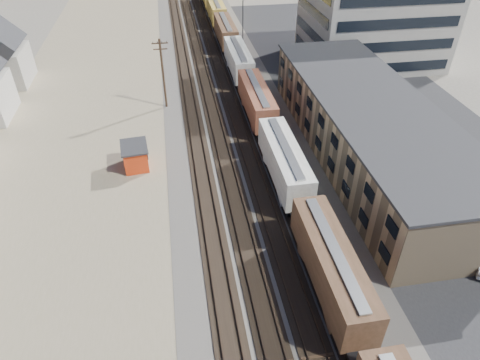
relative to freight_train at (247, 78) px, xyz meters
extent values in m
plane|color=#6B6356|center=(-3.80, -43.94, -2.79)|extent=(300.00, 300.00, 0.00)
cube|color=#4C4742|center=(-3.80, 6.06, -2.76)|extent=(18.00, 200.00, 0.06)
cube|color=gray|center=(-23.80, -3.94, -2.78)|extent=(24.00, 180.00, 0.03)
cube|color=#232326|center=(18.20, -8.94, -2.77)|extent=(26.00, 120.00, 0.04)
cube|color=black|center=(-8.80, 6.06, -2.69)|extent=(2.60, 200.00, 0.08)
cube|color=#38281E|center=(-9.52, 6.06, -2.57)|extent=(0.08, 200.00, 0.16)
cube|color=#38281E|center=(-8.08, 6.06, -2.57)|extent=(0.08, 200.00, 0.16)
cube|color=black|center=(-5.80, 6.06, -2.69)|extent=(2.60, 200.00, 0.08)
cube|color=#38281E|center=(-6.52, 6.06, -2.57)|extent=(0.08, 200.00, 0.16)
cube|color=#38281E|center=(-5.08, 6.06, -2.57)|extent=(0.08, 200.00, 0.16)
cube|color=black|center=(-2.80, 6.06, -2.69)|extent=(2.60, 200.00, 0.08)
cube|color=#38281E|center=(-3.52, 6.06, -2.57)|extent=(0.08, 200.00, 0.16)
cube|color=#38281E|center=(-2.08, 6.06, -2.57)|extent=(0.08, 200.00, 0.16)
cube|color=black|center=(0.00, 6.06, -2.69)|extent=(2.60, 200.00, 0.08)
cube|color=#38281E|center=(-0.72, 6.06, -2.57)|extent=(0.08, 200.00, 0.16)
cube|color=#38281E|center=(0.72, 6.06, -2.57)|extent=(0.08, 200.00, 0.16)
cube|color=black|center=(0.00, -43.07, -2.04)|extent=(2.20, 2.20, 0.90)
cube|color=black|center=(0.00, -32.92, -2.04)|extent=(2.20, 2.20, 0.90)
cube|color=#45301D|center=(0.00, -38.00, 0.11)|extent=(3.00, 13.34, 3.40)
cube|color=#B7B7B2|center=(0.00, -38.00, 1.89)|extent=(0.90, 12.32, 0.16)
cube|color=black|center=(0.00, -27.87, -2.04)|extent=(2.20, 2.20, 0.90)
cube|color=black|center=(0.00, -17.72, -2.04)|extent=(2.20, 2.20, 0.90)
cube|color=beige|center=(0.00, -22.80, 0.11)|extent=(3.00, 13.34, 3.40)
cube|color=#B7B7B2|center=(0.00, -22.80, 1.89)|extent=(0.90, 12.33, 0.16)
cube|color=black|center=(0.00, -12.68, -2.04)|extent=(2.20, 2.20, 0.90)
cube|color=black|center=(0.00, -2.52, -2.04)|extent=(2.20, 2.20, 0.90)
cube|color=brown|center=(0.00, -7.60, 0.11)|extent=(3.00, 13.34, 3.40)
cube|color=#B7B7B2|center=(0.00, -7.60, 1.89)|extent=(0.90, 12.33, 0.16)
cube|color=black|center=(0.00, 2.52, -2.04)|extent=(2.20, 2.20, 0.90)
cube|color=black|center=(0.00, 12.68, -2.04)|extent=(2.20, 2.20, 0.90)
cube|color=beige|center=(0.00, 7.60, 0.11)|extent=(3.00, 13.34, 3.40)
cube|color=#B7B7B2|center=(0.00, 7.60, 1.89)|extent=(0.90, 12.33, 0.16)
cube|color=black|center=(0.00, 17.73, -2.04)|extent=(2.20, 2.20, 0.90)
cube|color=black|center=(0.00, 27.88, -2.04)|extent=(2.20, 2.20, 0.90)
cube|color=#45301D|center=(0.00, 22.80, 0.11)|extent=(3.00, 13.34, 3.40)
cube|color=#B7B7B2|center=(0.00, 22.80, 1.89)|extent=(0.90, 12.32, 0.16)
cube|color=black|center=(0.00, 32.92, -2.04)|extent=(2.20, 2.20, 0.90)
cube|color=black|center=(0.00, 43.07, -2.04)|extent=(2.20, 2.20, 0.90)
cube|color=gold|center=(0.00, 38.00, 0.11)|extent=(3.00, 13.34, 3.40)
cube|color=#B7B7B2|center=(0.00, 38.00, 1.89)|extent=(0.90, 12.32, 0.16)
cube|color=black|center=(0.00, 48.12, -2.04)|extent=(2.20, 2.20, 0.90)
cube|color=tan|center=(11.20, -18.94, 0.71)|extent=(12.00, 40.00, 7.00)
cube|color=#2D2D30|center=(11.20, -18.94, 4.31)|extent=(12.40, 40.40, 0.30)
cube|color=black|center=(5.15, -18.94, -0.59)|extent=(0.12, 36.00, 1.20)
cube|color=black|center=(5.15, -18.94, 2.41)|extent=(0.12, 36.00, 1.20)
cube|color=#9E998E|center=(24.20, 11.06, 6.21)|extent=(22.00, 18.00, 18.00)
cube|color=black|center=(13.15, 11.06, 6.21)|extent=(0.12, 16.00, 16.00)
cube|color=black|center=(24.20, 2.01, 6.21)|extent=(20.00, 0.12, 16.00)
cylinder|color=#382619|center=(-12.30, -1.94, 2.21)|extent=(0.32, 0.32, 10.00)
cube|color=#382619|center=(-12.30, -1.94, 6.61)|extent=(2.20, 0.14, 0.14)
cube|color=#382619|center=(-12.30, -1.94, 5.81)|extent=(1.90, 0.14, 0.14)
cylinder|color=black|center=(-11.70, -1.94, 6.76)|extent=(0.08, 0.08, 0.22)
cylinder|color=black|center=(2.20, 16.06, 6.21)|extent=(0.16, 0.16, 18.00)
cube|color=#9E998E|center=(-37.80, 11.06, -0.04)|extent=(8.00, 8.00, 5.50)
cube|color=red|center=(-16.24, -16.96, -1.47)|extent=(2.98, 3.78, 2.65)
cube|color=#2D2D30|center=(-16.24, -16.96, -0.05)|extent=(3.37, 4.16, 0.22)
cube|color=black|center=(-14.87, -16.83, -1.38)|extent=(0.17, 0.89, 0.88)
imported|color=navy|center=(20.40, 0.59, -1.97)|extent=(4.98, 6.54, 1.65)
imported|color=white|center=(23.26, 17.79, -2.04)|extent=(2.44, 4.66, 1.51)
camera|label=1|loc=(-11.16, -59.97, 25.91)|focal=32.00mm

